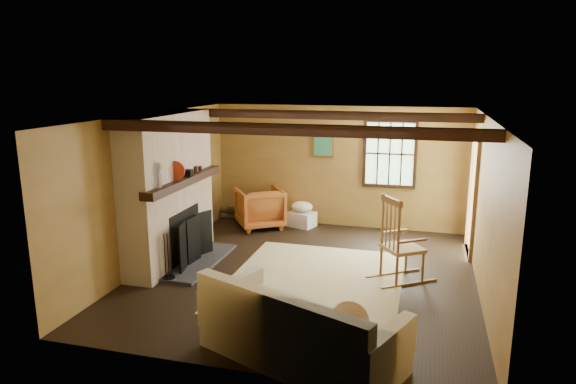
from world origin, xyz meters
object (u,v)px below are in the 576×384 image
(laundry_basket, at_px, (302,219))
(fireplace, at_px, (170,195))
(sofa, at_px, (298,334))
(armchair, at_px, (260,208))
(rocking_chair, at_px, (400,245))

(laundry_basket, bearing_deg, fireplace, -122.41)
(sofa, height_order, laundry_basket, sofa)
(laundry_basket, xyz_separation_m, armchair, (-0.80, -0.27, 0.25))
(fireplace, bearing_deg, armchair, 70.75)
(rocking_chair, relative_size, sofa, 0.54)
(laundry_basket, height_order, armchair, armchair)
(sofa, bearing_deg, laundry_basket, 126.07)
(sofa, bearing_deg, fireplace, 161.23)
(sofa, bearing_deg, armchair, 135.72)
(rocking_chair, relative_size, armchair, 1.47)
(sofa, distance_m, laundry_basket, 5.01)
(fireplace, distance_m, rocking_chair, 3.66)
(fireplace, xyz_separation_m, armchair, (0.77, 2.20, -0.71))
(rocking_chair, bearing_deg, armchair, 18.45)
(laundry_basket, distance_m, armchair, 0.88)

